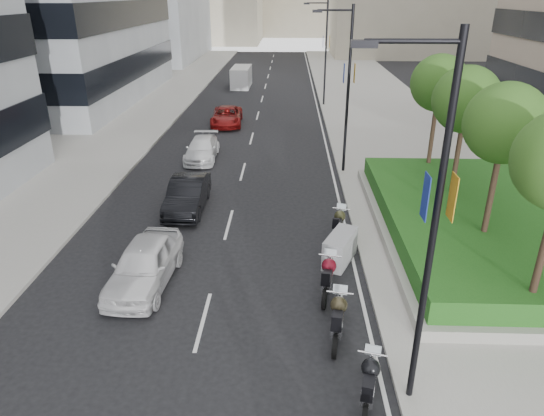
{
  "coord_description": "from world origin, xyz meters",
  "views": [
    {
      "loc": [
        1.13,
        -8.47,
        9.52
      ],
      "look_at": [
        0.54,
        8.38,
        2.0
      ],
      "focal_mm": 32.0,
      "sensor_mm": 36.0,
      "label": 1
    }
  ],
  "objects_px": {
    "lamp_post_1": "(346,83)",
    "car_c": "(202,149)",
    "car_d": "(227,116)",
    "car_b": "(187,195)",
    "motorcycle_4": "(328,277)",
    "motorcycle_3": "(338,318)",
    "car_a": "(144,264)",
    "motorcycle_2": "(369,383)",
    "lamp_post_2": "(324,48)",
    "lamp_post_0": "(428,220)",
    "delivery_van": "(241,78)",
    "motorcycle_5": "(340,249)",
    "motorcycle_6": "(339,224)"
  },
  "relations": [
    {
      "from": "lamp_post_0",
      "to": "lamp_post_2",
      "type": "xyz_separation_m",
      "value": [
        0.0,
        35.0,
        0.0
      ]
    },
    {
      "from": "motorcycle_4",
      "to": "car_b",
      "type": "relative_size",
      "value": 0.52
    },
    {
      "from": "motorcycle_5",
      "to": "delivery_van",
      "type": "xyz_separation_m",
      "value": [
        -7.27,
        37.53,
        0.4
      ]
    },
    {
      "from": "car_d",
      "to": "delivery_van",
      "type": "relative_size",
      "value": 0.98
    },
    {
      "from": "lamp_post_1",
      "to": "motorcycle_4",
      "type": "height_order",
      "value": "lamp_post_1"
    },
    {
      "from": "lamp_post_2",
      "to": "delivery_van",
      "type": "bearing_deg",
      "value": 131.45
    },
    {
      "from": "car_b",
      "to": "motorcycle_6",
      "type": "bearing_deg",
      "value": -21.2
    },
    {
      "from": "motorcycle_2",
      "to": "car_d",
      "type": "height_order",
      "value": "car_d"
    },
    {
      "from": "motorcycle_3",
      "to": "motorcycle_4",
      "type": "relative_size",
      "value": 1.02
    },
    {
      "from": "lamp_post_1",
      "to": "delivery_van",
      "type": "distance_m",
      "value": 28.87
    },
    {
      "from": "delivery_van",
      "to": "motorcycle_5",
      "type": "bearing_deg",
      "value": -78.27
    },
    {
      "from": "lamp_post_1",
      "to": "motorcycle_3",
      "type": "height_order",
      "value": "lamp_post_1"
    },
    {
      "from": "motorcycle_3",
      "to": "motorcycle_4",
      "type": "bearing_deg",
      "value": 12.46
    },
    {
      "from": "motorcycle_4",
      "to": "car_a",
      "type": "relative_size",
      "value": 0.51
    },
    {
      "from": "car_d",
      "to": "delivery_van",
      "type": "xyz_separation_m",
      "value": [
        -0.41,
        16.57,
        0.3
      ]
    },
    {
      "from": "motorcycle_5",
      "to": "car_d",
      "type": "height_order",
      "value": "car_d"
    },
    {
      "from": "motorcycle_2",
      "to": "lamp_post_2",
      "type": "bearing_deg",
      "value": 12.58
    },
    {
      "from": "motorcycle_3",
      "to": "motorcycle_5",
      "type": "height_order",
      "value": "motorcycle_3"
    },
    {
      "from": "lamp_post_0",
      "to": "motorcycle_2",
      "type": "distance_m",
      "value": 4.56
    },
    {
      "from": "motorcycle_3",
      "to": "motorcycle_6",
      "type": "xyz_separation_m",
      "value": [
        0.62,
        6.55,
        -0.06
      ]
    },
    {
      "from": "car_b",
      "to": "car_c",
      "type": "bearing_deg",
      "value": 93.99
    },
    {
      "from": "motorcycle_2",
      "to": "car_a",
      "type": "relative_size",
      "value": 0.48
    },
    {
      "from": "car_c",
      "to": "car_d",
      "type": "distance_m",
      "value": 8.57
    },
    {
      "from": "motorcycle_6",
      "to": "car_b",
      "type": "relative_size",
      "value": 0.48
    },
    {
      "from": "motorcycle_5",
      "to": "motorcycle_4",
      "type": "bearing_deg",
      "value": -172.48
    },
    {
      "from": "lamp_post_1",
      "to": "car_c",
      "type": "bearing_deg",
      "value": 165.05
    },
    {
      "from": "lamp_post_0",
      "to": "car_b",
      "type": "xyz_separation_m",
      "value": [
        -7.77,
        11.58,
        -4.31
      ]
    },
    {
      "from": "motorcycle_3",
      "to": "car_b",
      "type": "xyz_separation_m",
      "value": [
        -6.29,
        9.17,
        0.11
      ]
    },
    {
      "from": "delivery_van",
      "to": "motorcycle_6",
      "type": "bearing_deg",
      "value": -77.42
    },
    {
      "from": "car_b",
      "to": "car_c",
      "type": "relative_size",
      "value": 1.02
    },
    {
      "from": "motorcycle_6",
      "to": "delivery_van",
      "type": "distance_m",
      "value": 36.17
    },
    {
      "from": "motorcycle_3",
      "to": "lamp_post_1",
      "type": "bearing_deg",
      "value": 3.43
    },
    {
      "from": "lamp_post_1",
      "to": "car_d",
      "type": "distance_m",
      "value": 14.04
    },
    {
      "from": "lamp_post_2",
      "to": "car_d",
      "type": "relative_size",
      "value": 1.82
    },
    {
      "from": "lamp_post_2",
      "to": "delivery_van",
      "type": "xyz_separation_m",
      "value": [
        -8.26,
        9.36,
        -4.08
      ]
    },
    {
      "from": "car_b",
      "to": "car_c",
      "type": "xyz_separation_m",
      "value": [
        -0.59,
        7.65,
        -0.1
      ]
    },
    {
      "from": "lamp_post_0",
      "to": "car_a",
      "type": "relative_size",
      "value": 1.93
    },
    {
      "from": "lamp_post_1",
      "to": "car_a",
      "type": "bearing_deg",
      "value": -123.93
    },
    {
      "from": "motorcycle_5",
      "to": "car_c",
      "type": "relative_size",
      "value": 0.47
    },
    {
      "from": "motorcycle_5",
      "to": "delivery_van",
      "type": "distance_m",
      "value": 38.23
    },
    {
      "from": "lamp_post_2",
      "to": "car_d",
      "type": "distance_m",
      "value": 11.53
    },
    {
      "from": "car_b",
      "to": "motorcycle_3",
      "type": "bearing_deg",
      "value": -55.98
    },
    {
      "from": "motorcycle_4",
      "to": "car_c",
      "type": "height_order",
      "value": "car_c"
    },
    {
      "from": "lamp_post_0",
      "to": "motorcycle_5",
      "type": "height_order",
      "value": "lamp_post_0"
    },
    {
      "from": "lamp_post_2",
      "to": "motorcycle_4",
      "type": "bearing_deg",
      "value": -93.03
    },
    {
      "from": "lamp_post_2",
      "to": "car_b",
      "type": "height_order",
      "value": "lamp_post_2"
    },
    {
      "from": "motorcycle_3",
      "to": "car_a",
      "type": "distance_m",
      "value": 7.07
    },
    {
      "from": "lamp_post_0",
      "to": "motorcycle_2",
      "type": "bearing_deg",
      "value": -170.93
    },
    {
      "from": "lamp_post_0",
      "to": "motorcycle_3",
      "type": "xyz_separation_m",
      "value": [
        -1.47,
        2.41,
        -4.42
      ]
    },
    {
      "from": "car_c",
      "to": "car_d",
      "type": "relative_size",
      "value": 0.91
    }
  ]
}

